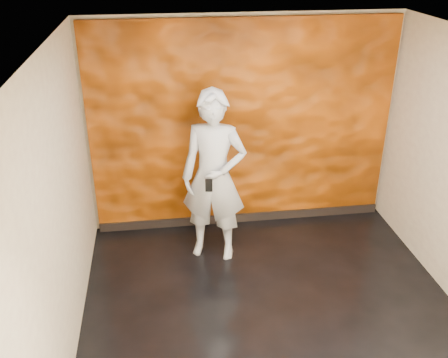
# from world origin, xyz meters

# --- Properties ---
(room) EXTENTS (4.02, 4.02, 2.81)m
(room) POSITION_xyz_m (0.00, 0.00, 1.40)
(room) COLOR black
(room) RESTS_ON ground
(feature_wall) EXTENTS (3.90, 0.06, 2.75)m
(feature_wall) POSITION_xyz_m (0.00, 1.96, 1.38)
(feature_wall) COLOR #C85408
(feature_wall) RESTS_ON ground
(baseboard) EXTENTS (3.90, 0.04, 0.12)m
(baseboard) POSITION_xyz_m (0.00, 1.92, 0.06)
(baseboard) COLOR black
(baseboard) RESTS_ON ground
(man) EXTENTS (0.88, 0.71, 2.11)m
(man) POSITION_xyz_m (-0.47, 1.23, 1.05)
(man) COLOR #8F949E
(man) RESTS_ON ground
(phone) EXTENTS (0.08, 0.03, 0.15)m
(phone) POSITION_xyz_m (-0.57, 0.92, 1.11)
(phone) COLOR black
(phone) RESTS_ON man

